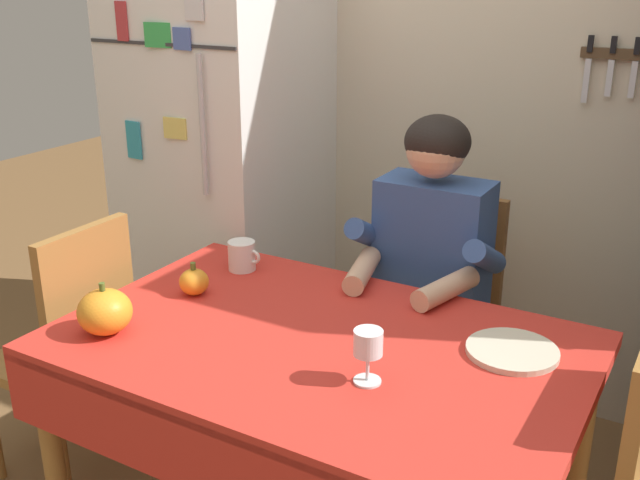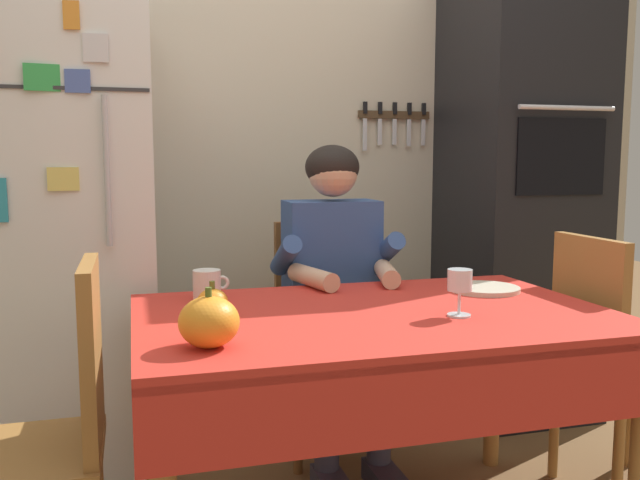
# 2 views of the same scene
# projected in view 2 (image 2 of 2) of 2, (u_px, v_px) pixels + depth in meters

# --- Properties ---
(back_wall_assembly) EXTENTS (3.70, 0.13, 2.60)m
(back_wall_assembly) POSITION_uv_depth(u_px,v_px,m) (292.00, 136.00, 3.13)
(back_wall_assembly) COLOR beige
(back_wall_assembly) RESTS_ON ground
(refrigerator) EXTENTS (0.68, 0.71, 1.80)m
(refrigerator) POSITION_uv_depth(u_px,v_px,m) (61.00, 236.00, 2.54)
(refrigerator) COLOR white
(refrigerator) RESTS_ON ground
(wall_oven) EXTENTS (0.60, 0.64, 2.10)m
(wall_oven) POSITION_uv_depth(u_px,v_px,m) (520.00, 189.00, 3.10)
(wall_oven) COLOR black
(wall_oven) RESTS_ON ground
(dining_table) EXTENTS (1.40, 0.90, 0.74)m
(dining_table) POSITION_uv_depth(u_px,v_px,m) (377.00, 340.00, 1.98)
(dining_table) COLOR #9E6B33
(dining_table) RESTS_ON ground
(chair_behind_person) EXTENTS (0.40, 0.40, 0.93)m
(chair_behind_person) POSITION_uv_depth(u_px,v_px,m) (323.00, 324.00, 2.77)
(chair_behind_person) COLOR brown
(chair_behind_person) RESTS_ON ground
(seated_person) EXTENTS (0.47, 0.55, 1.25)m
(seated_person) POSITION_uv_depth(u_px,v_px,m) (336.00, 278.00, 2.56)
(seated_person) COLOR #38384C
(seated_person) RESTS_ON ground
(chair_left_side) EXTENTS (0.40, 0.40, 0.93)m
(chair_left_side) POSITION_uv_depth(u_px,v_px,m) (53.00, 424.00, 1.72)
(chair_left_side) COLOR #9E6B33
(chair_left_side) RESTS_ON ground
(chair_right_side) EXTENTS (0.40, 0.40, 0.93)m
(chair_right_side) POSITION_uv_depth(u_px,v_px,m) (611.00, 355.00, 2.32)
(chair_right_side) COLOR #9E6B33
(chair_right_side) RESTS_ON ground
(coffee_mug) EXTENTS (0.12, 0.09, 0.10)m
(coffee_mug) POSITION_uv_depth(u_px,v_px,m) (207.00, 285.00, 2.14)
(coffee_mug) COLOR white
(coffee_mug) RESTS_ON dining_table
(wine_glass) EXTENTS (0.07, 0.07, 0.14)m
(wine_glass) POSITION_uv_depth(u_px,v_px,m) (460.00, 283.00, 1.91)
(wine_glass) COLOR white
(wine_glass) RESTS_ON dining_table
(pumpkin_large) EXTENTS (0.15, 0.15, 0.15)m
(pumpkin_large) POSITION_uv_depth(u_px,v_px,m) (209.00, 322.00, 1.60)
(pumpkin_large) COLOR orange
(pumpkin_large) RESTS_ON dining_table
(pumpkin_medium) EXTENTS (0.09, 0.09, 0.10)m
(pumpkin_medium) POSITION_uv_depth(u_px,v_px,m) (212.00, 302.00, 1.92)
(pumpkin_medium) COLOR orange
(pumpkin_medium) RESTS_ON dining_table
(serving_tray) EXTENTS (0.24, 0.24, 0.02)m
(serving_tray) POSITION_uv_depth(u_px,v_px,m) (485.00, 289.00, 2.29)
(serving_tray) COLOR beige
(serving_tray) RESTS_ON dining_table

